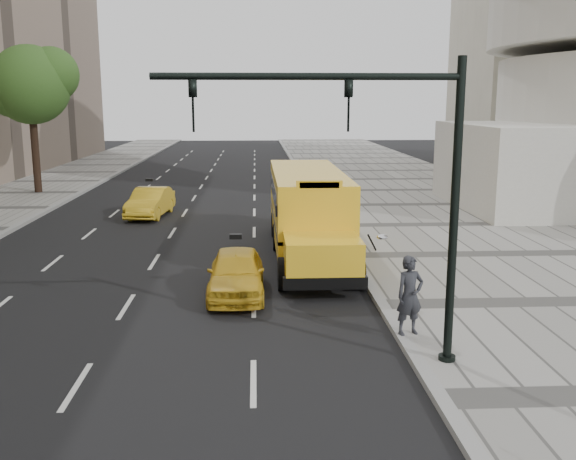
{
  "coord_description": "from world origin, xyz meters",
  "views": [
    {
      "loc": [
        2.59,
        -22.01,
        5.54
      ],
      "look_at": [
        3.5,
        -4.0,
        1.9
      ],
      "focal_mm": 40.0,
      "sensor_mm": 36.0,
      "label": 1
    }
  ],
  "objects_px": {
    "pedestrian": "(410,295)",
    "taxi_far": "(150,202)",
    "tree_c": "(32,84)",
    "traffic_signal": "(387,175)",
    "school_bus": "(308,205)",
    "taxi_near": "(236,273)"
  },
  "relations": [
    {
      "from": "pedestrian",
      "to": "taxi_far",
      "type": "bearing_deg",
      "value": 99.76
    },
    {
      "from": "tree_c",
      "to": "traffic_signal",
      "type": "relative_size",
      "value": 1.37
    },
    {
      "from": "tree_c",
      "to": "school_bus",
      "type": "xyz_separation_m",
      "value": [
        14.91,
        -15.76,
        -4.73
      ]
    },
    {
      "from": "taxi_near",
      "to": "traffic_signal",
      "type": "bearing_deg",
      "value": -59.1
    },
    {
      "from": "school_bus",
      "to": "taxi_far",
      "type": "relative_size",
      "value": 2.74
    },
    {
      "from": "tree_c",
      "to": "pedestrian",
      "type": "relative_size",
      "value": 4.65
    },
    {
      "from": "taxi_far",
      "to": "pedestrian",
      "type": "bearing_deg",
      "value": -56.23
    },
    {
      "from": "taxi_far",
      "to": "pedestrian",
      "type": "height_order",
      "value": "pedestrian"
    },
    {
      "from": "taxi_far",
      "to": "traffic_signal",
      "type": "height_order",
      "value": "traffic_signal"
    },
    {
      "from": "school_bus",
      "to": "traffic_signal",
      "type": "bearing_deg",
      "value": -86.29
    },
    {
      "from": "taxi_far",
      "to": "pedestrian",
      "type": "relative_size",
      "value": 2.24
    },
    {
      "from": "taxi_near",
      "to": "pedestrian",
      "type": "xyz_separation_m",
      "value": [
        4.15,
        -3.76,
        0.42
      ]
    },
    {
      "from": "pedestrian",
      "to": "tree_c",
      "type": "bearing_deg",
      "value": 106.24
    },
    {
      "from": "traffic_signal",
      "to": "pedestrian",
      "type": "bearing_deg",
      "value": 58.8
    },
    {
      "from": "school_bus",
      "to": "taxi_near",
      "type": "distance_m",
      "value": 5.98
    },
    {
      "from": "taxi_near",
      "to": "pedestrian",
      "type": "relative_size",
      "value": 2.11
    },
    {
      "from": "school_bus",
      "to": "traffic_signal",
      "type": "xyz_separation_m",
      "value": [
        0.69,
        -10.66,
        2.33
      ]
    },
    {
      "from": "tree_c",
      "to": "school_bus",
      "type": "distance_m",
      "value": 22.21
    },
    {
      "from": "tree_c",
      "to": "taxi_near",
      "type": "height_order",
      "value": "tree_c"
    },
    {
      "from": "tree_c",
      "to": "traffic_signal",
      "type": "xyz_separation_m",
      "value": [
        15.61,
        -26.42,
        -2.4
      ]
    },
    {
      "from": "school_bus",
      "to": "taxi_far",
      "type": "xyz_separation_m",
      "value": [
        -7.05,
        7.84,
        -1.07
      ]
    },
    {
      "from": "taxi_near",
      "to": "pedestrian",
      "type": "height_order",
      "value": "pedestrian"
    }
  ]
}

